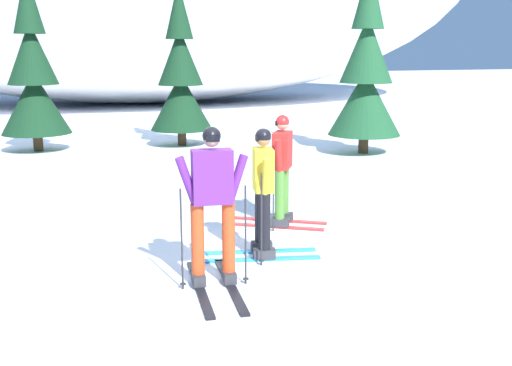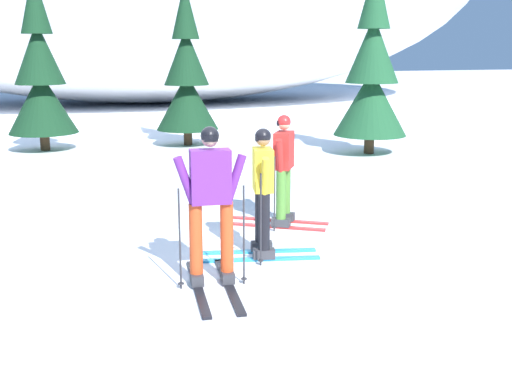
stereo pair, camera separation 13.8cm
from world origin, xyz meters
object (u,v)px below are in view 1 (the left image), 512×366
at_px(skier_yellow_jacket, 262,191).
at_px(pine_tree_center_left, 33,77).
at_px(skier_red_jacket, 282,168).
at_px(pine_tree_far_right, 366,75).
at_px(pine_tree_center_right, 180,78).
at_px(skier_purple_jacket, 213,203).

relative_size(skier_yellow_jacket, pine_tree_center_left, 0.37).
relative_size(skier_red_jacket, skier_yellow_jacket, 1.00).
relative_size(skier_red_jacket, pine_tree_far_right, 0.35).
distance_m(skier_yellow_jacket, pine_tree_center_right, 9.78).
bearing_deg(pine_tree_center_left, skier_yellow_jacket, -74.92).
bearing_deg(pine_tree_center_left, skier_purple_jacket, -80.36).
height_order(skier_purple_jacket, pine_tree_center_left, pine_tree_center_left).
bearing_deg(skier_purple_jacket, pine_tree_center_right, 79.07).
relative_size(pine_tree_center_right, pine_tree_far_right, 0.93).
relative_size(skier_red_jacket, pine_tree_center_right, 0.38).
bearing_deg(pine_tree_center_right, pine_tree_far_right, -34.92).
bearing_deg(skier_red_jacket, pine_tree_center_right, 87.56).
bearing_deg(skier_red_jacket, skier_yellow_jacket, -121.36).
bearing_deg(skier_yellow_jacket, pine_tree_far_right, 51.94).
distance_m(pine_tree_center_right, pine_tree_far_right, 5.07).
height_order(skier_red_jacket, pine_tree_far_right, pine_tree_far_right).
bearing_deg(pine_tree_center_left, skier_red_jacket, -68.23).
bearing_deg(skier_yellow_jacket, pine_tree_center_left, 105.08).
bearing_deg(skier_purple_jacket, pine_tree_far_right, 50.61).
relative_size(skier_purple_jacket, skier_red_jacket, 1.08).
xyz_separation_m(skier_red_jacket, pine_tree_far_right, (4.51, 5.48, 1.12)).
relative_size(skier_purple_jacket, pine_tree_far_right, 0.38).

